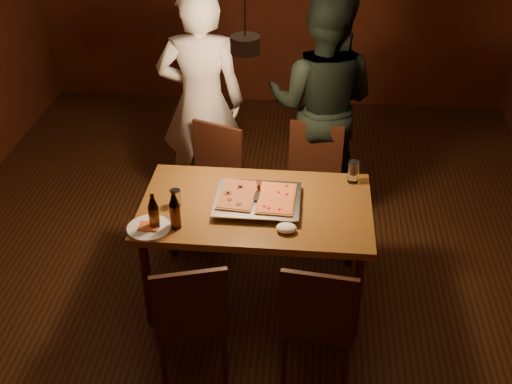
# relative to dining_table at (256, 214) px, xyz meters

# --- Properties ---
(room_shell) EXTENTS (6.00, 6.00, 6.00)m
(room_shell) POSITION_rel_dining_table_xyz_m (-0.08, 0.22, 0.72)
(room_shell) COLOR #3D2110
(room_shell) RESTS_ON ground
(dining_table) EXTENTS (1.50, 0.90, 0.75)m
(dining_table) POSITION_rel_dining_table_xyz_m (0.00, 0.00, 0.00)
(dining_table) COLOR brown
(dining_table) RESTS_ON floor
(chair_far_left) EXTENTS (0.54, 0.54, 0.49)m
(chair_far_left) POSITION_rel_dining_table_xyz_m (-0.41, 0.73, -0.14)
(chair_far_left) COLOR #38190F
(chair_far_left) RESTS_ON floor
(chair_far_right) EXTENTS (0.50, 0.50, 0.49)m
(chair_far_right) POSITION_rel_dining_table_xyz_m (0.36, 0.81, -0.14)
(chair_far_right) COLOR #38190F
(chair_far_right) RESTS_ON floor
(chair_near_left) EXTENTS (0.52, 0.52, 0.49)m
(chair_near_left) POSITION_rel_dining_table_xyz_m (-0.31, -0.78, -0.14)
(chair_near_left) COLOR #38190F
(chair_near_left) RESTS_ON floor
(chair_near_right) EXTENTS (0.46, 0.46, 0.49)m
(chair_near_right) POSITION_rel_dining_table_xyz_m (0.43, -0.73, -0.14)
(chair_near_right) COLOR #38190F
(chair_near_right) RESTS_ON floor
(pizza_tray) EXTENTS (0.58, 0.48, 0.05)m
(pizza_tray) POSITION_rel_dining_table_xyz_m (0.01, 0.01, 0.10)
(pizza_tray) COLOR silver
(pizza_tray) RESTS_ON dining_table
(pizza_meat) EXTENTS (0.26, 0.38, 0.02)m
(pizza_meat) POSITION_rel_dining_table_xyz_m (-0.12, 0.02, 0.13)
(pizza_meat) COLOR maroon
(pizza_meat) RESTS_ON pizza_tray
(pizza_cheese) EXTENTS (0.25, 0.38, 0.02)m
(pizza_cheese) POSITION_rel_dining_table_xyz_m (0.13, 0.00, 0.13)
(pizza_cheese) COLOR gold
(pizza_cheese) RESTS_ON pizza_tray
(spatula) EXTENTS (0.12, 0.25, 0.04)m
(spatula) POSITION_rel_dining_table_xyz_m (0.02, 0.02, 0.14)
(spatula) COLOR silver
(spatula) RESTS_ON pizza_tray
(beer_bottle_a) EXTENTS (0.07, 0.07, 0.25)m
(beer_bottle_a) POSITION_rel_dining_table_xyz_m (-0.59, -0.31, 0.20)
(beer_bottle_a) COLOR black
(beer_bottle_a) RESTS_ON dining_table
(beer_bottle_b) EXTENTS (0.07, 0.07, 0.26)m
(beer_bottle_b) POSITION_rel_dining_table_xyz_m (-0.47, -0.29, 0.20)
(beer_bottle_b) COLOR black
(beer_bottle_b) RESTS_ON dining_table
(water_glass_left) EXTENTS (0.07, 0.07, 0.11)m
(water_glass_left) POSITION_rel_dining_table_xyz_m (-0.52, -0.05, 0.13)
(water_glass_left) COLOR silver
(water_glass_left) RESTS_ON dining_table
(water_glass_right) EXTENTS (0.08, 0.08, 0.16)m
(water_glass_right) POSITION_rel_dining_table_xyz_m (0.64, 0.34, 0.15)
(water_glass_right) COLOR silver
(water_glass_right) RESTS_ON dining_table
(plate_slice) EXTENTS (0.27, 0.27, 0.03)m
(plate_slice) POSITION_rel_dining_table_xyz_m (-0.63, -0.33, 0.08)
(plate_slice) COLOR white
(plate_slice) RESTS_ON dining_table
(napkin) EXTENTS (0.13, 0.10, 0.05)m
(napkin) POSITION_rel_dining_table_xyz_m (0.21, -0.27, 0.10)
(napkin) COLOR white
(napkin) RESTS_ON dining_table
(diner_white) EXTENTS (0.71, 0.50, 1.86)m
(diner_white) POSITION_rel_dining_table_xyz_m (-0.53, 1.11, 0.25)
(diner_white) COLOR white
(diner_white) RESTS_ON floor
(diner_dark) EXTENTS (1.02, 0.86, 1.84)m
(diner_dark) POSITION_rel_dining_table_xyz_m (0.41, 1.20, 0.24)
(diner_dark) COLOR black
(diner_dark) RESTS_ON floor
(pendant_lamp) EXTENTS (0.18, 0.18, 1.10)m
(pendant_lamp) POSITION_rel_dining_table_xyz_m (-0.08, 0.22, 1.08)
(pendant_lamp) COLOR black
(pendant_lamp) RESTS_ON ceiling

